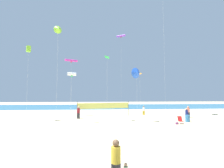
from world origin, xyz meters
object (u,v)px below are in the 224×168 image
kite_white_tube (72,74)px  kite_lime_box (29,49)px  mother_figure (116,159)px  beachgoer_maroon_shirt (78,112)px  beachgoer_white_shirt (144,110)px  volleyball_net (104,106)px  kite_magenta_tube (71,61)px  beachgoer_coral_shirt (188,111)px  beachgoer_navy_shirt (187,114)px  kite_lime_delta (58,29)px  kite_orange_diamond (140,74)px  kite_blue_delta (137,73)px  folding_beach_chair (180,120)px  kite_violet_tube (121,36)px  trash_barrel (187,118)px  beach_handbag (177,123)px  kite_green_diamond (107,57)px

kite_white_tube → kite_lime_box: 7.39m
mother_figure → beachgoer_maroon_shirt: bearing=120.0°
beachgoer_white_shirt → volleyball_net: (-6.93, -1.50, 0.79)m
kite_magenta_tube → kite_white_tube: (1.20, -5.73, -3.56)m
volleyball_net → kite_magenta_tube: kite_magenta_tube is taller
beachgoer_coral_shirt → beachgoer_maroon_shirt: beachgoer_maroon_shirt is taller
kite_magenta_tube → kite_lime_box: kite_magenta_tube is taller
beachgoer_navy_shirt → kite_lime_delta: kite_lime_delta is taller
kite_orange_diamond → kite_blue_delta: kite_orange_diamond is taller
mother_figure → folding_beach_chair: mother_figure is taller
mother_figure → kite_white_tube: size_ratio=0.23×
beachgoer_white_shirt → kite_violet_tube: (-2.78, 8.52, 16.34)m
beachgoer_maroon_shirt → kite_magenta_tube: bearing=-12.8°
kite_violet_tube → kite_lime_box: 21.31m
mother_figure → trash_barrel: size_ratio=1.91×
kite_lime_box → volleyball_net: bearing=18.8°
kite_magenta_tube → kite_lime_delta: kite_lime_delta is taller
beachgoer_coral_shirt → beachgoer_maroon_shirt: size_ratio=0.97×
folding_beach_chair → beach_handbag: bearing=-139.2°
trash_barrel → kite_violet_tube: 23.94m
mother_figure → kite_lime_box: kite_lime_box is taller
beach_handbag → kite_lime_box: (-18.93, 3.76, 9.63)m
kite_magenta_tube → mother_figure: bearing=-75.6°
kite_violet_tube → mother_figure: bearing=-98.1°
beachgoer_coral_shirt → kite_orange_diamond: 10.86m
kite_lime_box → kite_lime_delta: bearing=-26.7°
beachgoer_white_shirt → folding_beach_chair: bearing=-89.8°
beachgoer_white_shirt → kite_lime_delta: size_ratio=0.13×
kite_white_tube → kite_blue_delta: 11.54m
mother_figure → beachgoer_white_shirt: mother_figure is taller
trash_barrel → kite_green_diamond: (-10.30, 1.42, 8.16)m
mother_figure → kite_violet_tube: (4.11, 29.04, 16.28)m
beach_handbag → beachgoer_white_shirt: bearing=99.8°
beachgoer_coral_shirt → kite_lime_box: kite_lime_box is taller
kite_magenta_tube → kite_green_diamond: kite_magenta_tube is taller
kite_lime_box → beachgoer_coral_shirt: bearing=3.8°
beachgoer_white_shirt → trash_barrel: (3.70, -7.32, -0.40)m
trash_barrel → kite_orange_diamond: size_ratio=0.11×
folding_beach_chair → kite_orange_diamond: (-2.10, 11.11, 7.10)m
trash_barrel → kite_magenta_tube: 23.54m
beachgoer_coral_shirt → kite_orange_diamond: kite_orange_diamond is taller
beachgoer_maroon_shirt → kite_lime_box: bearing=73.0°
kite_lime_delta → kite_lime_box: (-4.54, 2.28, -1.97)m
beachgoer_maroon_shirt → trash_barrel: 14.95m
kite_lime_delta → kite_blue_delta: kite_lime_delta is taller
folding_beach_chair → kite_blue_delta: size_ratio=0.13×
beachgoer_coral_shirt → beachgoer_white_shirt: (-6.03, 3.53, -0.09)m
kite_green_diamond → beachgoer_navy_shirt: bearing=-0.4°
kite_blue_delta → kite_magenta_tube: bearing=131.1°
beachgoer_white_shirt → kite_lime_delta: bearing=-164.3°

